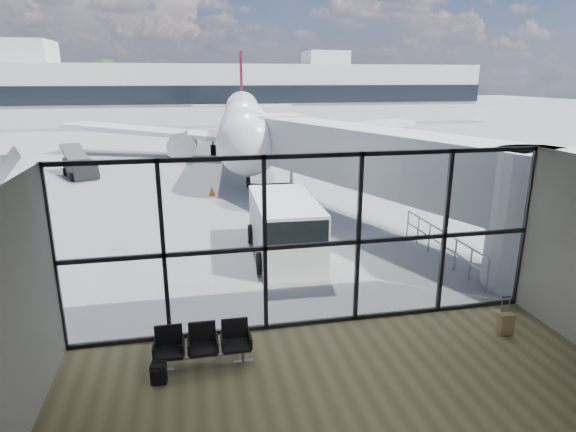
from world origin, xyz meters
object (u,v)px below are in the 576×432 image
object	(u,v)px
airliner	(244,121)
service_van	(285,228)
suitcase	(506,324)
belt_loader	(80,167)
seating_row	(203,342)
backpack	(159,374)

from	to	relation	value
airliner	service_van	distance (m)	24.97
suitcase	belt_loader	world-z (taller)	belt_loader
belt_loader	service_van	bearing A→B (deg)	-82.30
seating_row	airliner	world-z (taller)	airliner
airliner	seating_row	bearing A→B (deg)	-92.61
seating_row	suitcase	distance (m)	7.46
backpack	suitcase	size ratio (longest dim) A/B	0.49
suitcase	airliner	distance (m)	31.63
suitcase	service_van	world-z (taller)	service_van
service_van	belt_loader	world-z (taller)	service_van
seating_row	suitcase	bearing A→B (deg)	-1.97
airliner	service_van	world-z (taller)	airliner
suitcase	service_van	xyz separation A→B (m)	(-4.30, 6.53, 0.78)
service_van	seating_row	bearing A→B (deg)	-114.64
backpack	suitcase	bearing A→B (deg)	12.25
airliner	service_van	bearing A→B (deg)	-87.56
backpack	belt_loader	world-z (taller)	belt_loader
suitcase	airliner	size ratio (longest dim) A/B	0.03
backpack	airliner	bearing A→B (deg)	90.20
backpack	service_van	xyz separation A→B (m)	(4.10, 6.83, 0.85)
backpack	service_van	world-z (taller)	service_van
backpack	airliner	distance (m)	32.29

